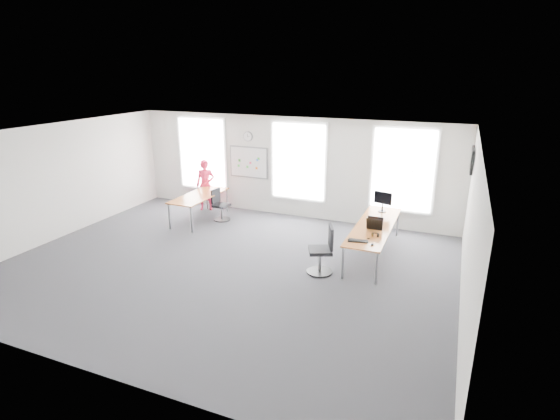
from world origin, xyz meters
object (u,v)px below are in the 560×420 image
at_px(keyboard, 358,241).
at_px(headphones, 375,235).
at_px(chair_right, 323,252).
at_px(person, 206,185).
at_px(monitor, 383,200).
at_px(desk_right, 374,227).
at_px(desk_left, 199,197).
at_px(chair_left, 220,206).

bearing_deg(keyboard, headphones, 41.28).
bearing_deg(chair_right, keyboard, 84.61).
relative_size(person, monitor, 2.97).
xyz_separation_m(desk_right, monitor, (-0.01, 1.09, 0.38)).
relative_size(chair_right, person, 0.68).
height_order(desk_left, person, person).
bearing_deg(desk_right, monitor, 90.71).
bearing_deg(headphones, keyboard, -115.50).
relative_size(desk_left, monitor, 3.92).
xyz_separation_m(chair_left, person, (-0.91, 0.71, 0.39)).
distance_m(chair_right, headphones, 1.23).
bearing_deg(person, chair_left, -61.57).
bearing_deg(chair_right, desk_right, 125.56).
bearing_deg(monitor, keyboard, -76.83).
bearing_deg(desk_left, person, 110.99).
relative_size(headphones, monitor, 0.30).
bearing_deg(keyboard, desk_left, 147.04).
bearing_deg(keyboard, person, 139.67).
xyz_separation_m(chair_right, person, (-4.80, 2.96, 0.33)).
height_order(desk_right, chair_left, chair_left).
relative_size(keyboard, monitor, 0.80).
distance_m(chair_left, headphones, 5.15).
height_order(chair_left, keyboard, chair_left).
height_order(keyboard, headphones, headphones).
xyz_separation_m(person, monitor, (5.62, -0.48, 0.29)).
bearing_deg(person, chair_right, -55.24).
xyz_separation_m(chair_left, headphones, (4.88, -1.60, 0.40)).
relative_size(desk_right, headphones, 19.47).
distance_m(desk_right, monitor, 1.16).
xyz_separation_m(desk_right, keyboard, (-0.13, -1.16, 0.06)).
bearing_deg(person, keyboard, -49.98).
height_order(chair_left, person, person).
relative_size(desk_right, monitor, 5.81).
xyz_separation_m(desk_right, chair_right, (-0.84, -1.39, -0.24)).
height_order(chair_right, keyboard, chair_right).
height_order(keyboard, monitor, monitor).
height_order(person, headphones, person).
bearing_deg(desk_right, headphones, -78.34).
bearing_deg(keyboard, desk_right, 69.42).
bearing_deg(monitor, desk_left, -158.51).
bearing_deg(headphones, desk_right, 110.95).
xyz_separation_m(chair_right, headphones, (0.99, 0.64, 0.33)).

